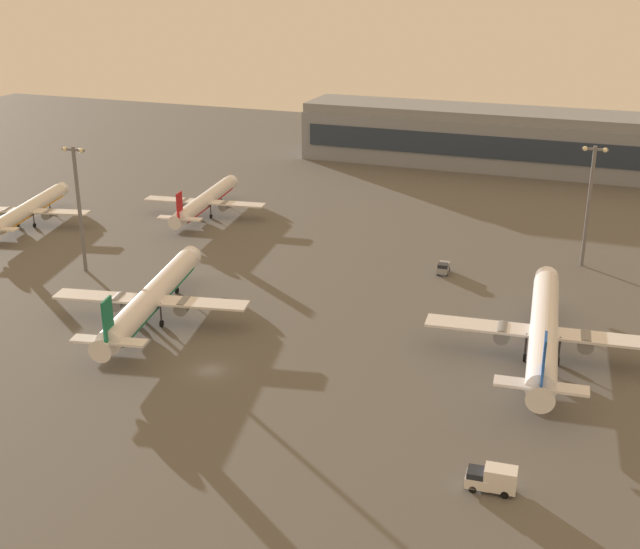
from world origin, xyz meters
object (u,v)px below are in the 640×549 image
at_px(airplane_near_gate, 205,201).
at_px(apron_light_central, 589,198).
at_px(airplane_taxiway_distant, 544,330).
at_px(airplane_far_stand, 28,210).
at_px(catering_truck, 492,478).
at_px(apron_light_east, 79,201).
at_px(airplane_mid_apron, 151,298).
at_px(maintenance_van, 444,268).

relative_size(airplane_near_gate, apron_light_central, 1.57).
xyz_separation_m(airplane_taxiway_distant, airplane_far_stand, (-116.10, 27.23, -0.84)).
distance_m(airplane_near_gate, catering_truck, 117.09).
distance_m(apron_light_central, apron_light_east, 96.29).
distance_m(airplane_far_stand, airplane_near_gate, 39.40).
xyz_separation_m(catering_truck, apron_light_central, (3.49, 80.28, 12.04)).
bearing_deg(airplane_taxiway_distant, airplane_mid_apron, -177.08).
relative_size(maintenance_van, catering_truck, 0.74).
relative_size(airplane_mid_apron, airplane_far_stand, 1.16).
relative_size(airplane_near_gate, apron_light_east, 1.53).
distance_m(airplane_taxiway_distant, apron_light_east, 87.30).
xyz_separation_m(airplane_far_stand, apron_light_central, (118.53, 16.51, 10.08)).
relative_size(catering_truck, apron_light_east, 0.24).
bearing_deg(catering_truck, apron_light_east, 59.34).
bearing_deg(maintenance_van, airplane_near_gate, -20.74).
xyz_separation_m(catering_truck, apron_light_east, (-85.45, 43.37, 12.32)).
height_order(maintenance_van, apron_light_east, apron_light_east).
bearing_deg(apron_light_east, airplane_taxiway_distant, -4.51).
height_order(maintenance_van, catering_truck, catering_truck).
distance_m(airplane_far_stand, maintenance_van, 94.29).
bearing_deg(airplane_near_gate, airplane_far_stand, -156.29).
height_order(airplane_near_gate, catering_truck, airplane_near_gate).
distance_m(airplane_far_stand, apron_light_east, 37.41).
relative_size(airplane_mid_apron, apron_light_central, 1.77).
bearing_deg(maintenance_van, apron_light_central, -154.49).
bearing_deg(maintenance_van, airplane_far_stand, -2.75).
bearing_deg(apron_light_central, airplane_mid_apron, -140.49).
distance_m(airplane_mid_apron, airplane_taxiway_distant, 62.47).
xyz_separation_m(airplane_far_stand, maintenance_van, (94.22, 2.58, -2.36)).
relative_size(airplane_taxiway_distant, apron_light_central, 1.91).
distance_m(maintenance_van, apron_light_east, 69.77).
xyz_separation_m(airplane_far_stand, airplane_near_gate, (33.69, 20.42, 0.05)).
bearing_deg(maintenance_van, airplane_taxiway_distant, 121.96).
bearing_deg(catering_truck, maintenance_van, 13.67).
bearing_deg(airplane_mid_apron, apron_light_central, 28.30).
bearing_deg(apron_light_central, airplane_near_gate, 177.36).
xyz_separation_m(airplane_near_gate, catering_truck, (81.35, -84.19, -2.01)).
distance_m(airplane_mid_apron, airplane_far_stand, 65.40).
height_order(airplane_near_gate, maintenance_van, airplane_near_gate).
bearing_deg(maintenance_van, catering_truck, 103.10).
bearing_deg(catering_truck, airplane_mid_apron, 62.02).
bearing_deg(maintenance_van, apron_light_east, 15.26).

